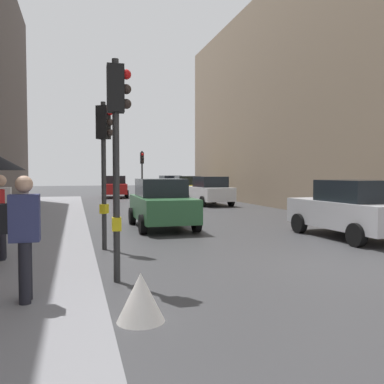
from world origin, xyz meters
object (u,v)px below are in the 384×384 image
object	(u,v)px
car_white_compact	(209,191)
car_red_sedan	(115,187)
car_green_estate	(162,203)
warning_sign_triangle	(141,297)
traffic_light_near_right	(104,148)
car_blue_van	(170,185)
car_yellow_taxi	(187,188)
traffic_light_far_median	(142,166)
car_silver_hatchback	(351,209)
pedestrian_with_grey_backpack	(21,231)
traffic_light_near_left	(117,129)

from	to	relation	value
car_white_compact	car_red_sedan	bearing A→B (deg)	115.93
car_green_estate	warning_sign_triangle	distance (m)	9.43
traffic_light_near_right	car_blue_van	xyz separation A→B (m)	(7.51, 25.56, -1.72)
car_red_sedan	warning_sign_triangle	bearing A→B (deg)	-94.67
car_red_sedan	warning_sign_triangle	world-z (taller)	car_red_sedan
car_yellow_taxi	car_white_compact	distance (m)	5.43
car_green_estate	car_white_compact	xyz separation A→B (m)	(4.97, 9.59, 0.00)
traffic_light_far_median	warning_sign_triangle	size ratio (longest dim) A/B	5.57
car_green_estate	car_white_compact	size ratio (longest dim) A/B	0.98
traffic_light_near_right	car_blue_van	world-z (taller)	traffic_light_near_right
car_silver_hatchback	warning_sign_triangle	world-z (taller)	car_silver_hatchback
traffic_light_far_median	car_red_sedan	distance (m)	4.18
traffic_light_far_median	car_blue_van	size ratio (longest dim) A/B	0.85
traffic_light_near_right	car_yellow_taxi	distance (m)	20.26
traffic_light_near_right	car_green_estate	size ratio (longest dim) A/B	0.90
car_blue_van	pedestrian_with_grey_backpack	xyz separation A→B (m)	(-8.97, -30.15, 0.29)
traffic_light_near_right	car_white_compact	bearing A→B (deg)	61.63
traffic_light_far_median	car_white_compact	size ratio (longest dim) A/B	0.84
traffic_light_far_median	car_green_estate	xyz separation A→B (m)	(-1.83, -16.00, -1.62)
traffic_light_near_left	traffic_light_near_right	size ratio (longest dim) A/B	1.06
traffic_light_near_left	warning_sign_triangle	xyz separation A→B (m)	(0.08, -2.10, -2.42)
car_yellow_taxi	car_blue_van	size ratio (longest dim) A/B	1.00
traffic_light_near_left	car_silver_hatchback	size ratio (longest dim) A/B	0.93
car_green_estate	pedestrian_with_grey_backpack	bearing A→B (deg)	-113.93
car_blue_van	car_white_compact	bearing A→B (deg)	-91.33
traffic_light_near_left	traffic_light_far_median	size ratio (longest dim) A/B	1.10
car_blue_van	pedestrian_with_grey_backpack	world-z (taller)	pedestrian_with_grey_backpack
car_red_sedan	car_blue_van	bearing A→B (deg)	24.27
traffic_light_near_left	car_red_sedan	world-z (taller)	traffic_light_near_left
car_blue_van	car_white_compact	distance (m)	12.18
traffic_light_near_left	warning_sign_triangle	bearing A→B (deg)	-87.70
car_blue_van	warning_sign_triangle	size ratio (longest dim) A/B	6.59
traffic_light_near_left	traffic_light_far_median	world-z (taller)	traffic_light_near_left
car_white_compact	pedestrian_with_grey_backpack	distance (m)	19.97
car_green_estate	pedestrian_with_grey_backpack	xyz separation A→B (m)	(-3.72, -8.39, 0.29)
traffic_light_near_left	car_white_compact	size ratio (longest dim) A/B	0.93
car_yellow_taxi	car_white_compact	bearing A→B (deg)	-90.64
traffic_light_near_left	car_blue_van	world-z (taller)	traffic_light_near_left
car_white_compact	pedestrian_with_grey_backpack	bearing A→B (deg)	-115.79
car_blue_van	pedestrian_with_grey_backpack	size ratio (longest dim) A/B	2.42
pedestrian_with_grey_backpack	car_green_estate	bearing A→B (deg)	66.07
traffic_light_near_left	car_white_compact	xyz separation A→B (m)	(7.23, 16.66, -1.86)
car_silver_hatchback	car_blue_van	xyz separation A→B (m)	(0.21, 25.68, 0.00)
car_green_estate	warning_sign_triangle	xyz separation A→B (m)	(-2.18, -9.16, -0.55)
car_white_compact	car_red_sedan	distance (m)	10.99
traffic_light_near_left	car_blue_van	size ratio (longest dim) A/B	0.93
traffic_light_far_median	car_blue_van	distance (m)	6.90
car_yellow_taxi	warning_sign_triangle	distance (m)	25.24
pedestrian_with_grey_backpack	warning_sign_triangle	size ratio (longest dim) A/B	2.72
car_blue_van	car_white_compact	size ratio (longest dim) A/B	1.00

